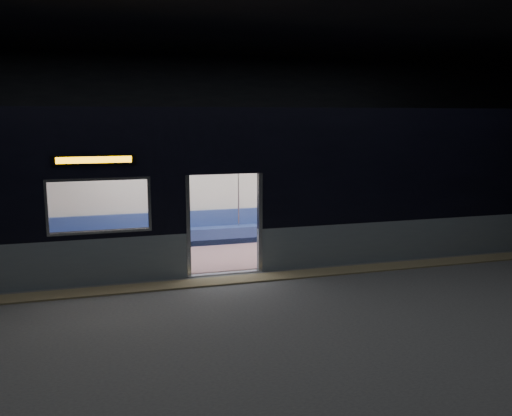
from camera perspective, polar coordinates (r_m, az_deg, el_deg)
name	(u,v)px	position (r m, az deg, el deg)	size (l,w,h in m)	color
station_floor	(238,290)	(10.17, -1.93, -8.59)	(24.00, 14.00, 0.01)	#47494C
station_envelope	(237,88)	(9.67, -2.06, 12.52)	(24.00, 14.00, 5.00)	black
tactile_strip	(231,280)	(10.68, -2.67, -7.60)	(22.80, 0.50, 0.03)	#8C7F59
metro_car	(209,176)	(12.22, -4.94, 3.35)	(18.00, 3.04, 3.35)	gray
passenger	(341,206)	(14.47, 8.93, 0.16)	(0.42, 0.73, 1.43)	black
handbag	(346,213)	(14.30, 9.48, -0.49)	(0.31, 0.26, 0.15)	black
transit_map	(356,181)	(14.91, 10.50, 2.80)	(0.90, 0.03, 0.58)	white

